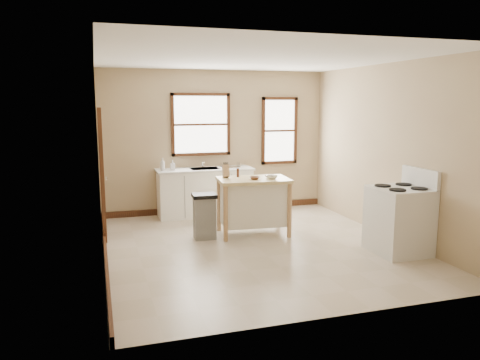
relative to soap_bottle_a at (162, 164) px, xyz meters
name	(u,v)px	position (x,y,z in m)	size (l,w,h in m)	color
floor	(256,246)	(1.11, -2.14, -1.04)	(5.00, 5.00, 0.00)	#BFAE97
ceiling	(258,58)	(1.11, -2.14, 1.76)	(5.00, 5.00, 0.00)	white
wall_back	(216,142)	(1.11, 0.36, 0.36)	(4.50, 0.04, 2.80)	tan
wall_left	(99,161)	(-1.14, -2.14, 0.36)	(0.04, 5.00, 2.80)	tan
wall_right	(388,151)	(3.36, -2.14, 0.36)	(0.04, 5.00, 2.80)	tan
window_main	(201,125)	(0.81, 0.34, 0.71)	(1.17, 0.06, 1.22)	#38180F
window_side	(279,131)	(2.46, 0.34, 0.56)	(0.77, 0.06, 1.37)	#38180F
door_left	(102,173)	(-1.10, -0.84, 0.01)	(0.06, 0.90, 2.10)	#38180F
baseboard_back	(217,208)	(1.11, 0.33, -0.98)	(4.50, 0.04, 0.12)	#38180F
baseboard_left	(106,256)	(-1.11, -2.14, -0.98)	(0.04, 5.00, 0.12)	#38180F
sink_counter	(205,192)	(0.81, 0.06, -0.58)	(1.86, 0.62, 0.92)	white
faucet	(203,162)	(0.81, 0.24, -0.01)	(0.03, 0.03, 0.22)	silver
soap_bottle_a	(162,164)	(0.00, 0.00, 0.00)	(0.09, 0.09, 0.24)	#B2B2B2
soap_bottle_b	(173,165)	(0.20, 0.04, -0.03)	(0.08, 0.08, 0.18)	#B2B2B2
dish_rack	(230,166)	(1.31, 0.01, -0.07)	(0.36, 0.27, 0.09)	silver
kitchen_island	(253,206)	(1.29, -1.48, -0.57)	(1.15, 0.73, 0.94)	#E2C585
knife_block	(226,172)	(0.88, -1.26, 0.00)	(0.10, 0.10, 0.20)	tan
pepper_grinder	(238,173)	(1.08, -1.28, -0.02)	(0.04, 0.04, 0.15)	#3D1E10
bowl_a	(255,178)	(1.27, -1.58, -0.07)	(0.18, 0.18, 0.04)	brown
bowl_b	(270,176)	(1.58, -1.48, -0.08)	(0.16, 0.16, 0.04)	brown
bowl_c	(272,177)	(1.56, -1.61, -0.07)	(0.19, 0.19, 0.06)	white
trash_bin	(205,216)	(0.45, -1.49, -0.67)	(0.38, 0.32, 0.73)	slate
gas_stove	(399,211)	(3.00, -3.02, -0.42)	(0.77, 0.79, 1.24)	silver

